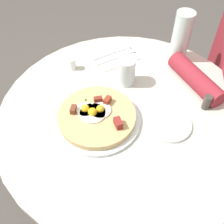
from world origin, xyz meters
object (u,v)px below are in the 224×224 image
fork (112,53)px  water_glass (126,71)px  water_bottle (181,36)px  salt_shaker (72,64)px  knife (116,57)px  dining_table (125,139)px  pepper_shaker (207,102)px  bread_plate (168,124)px  breakfast_pizza (97,115)px  pizza_plate (97,119)px

fork → water_glass: 0.19m
water_bottle → salt_shaker: (-0.14, 0.42, -0.08)m
knife → salt_shaker: salt_shaker is taller
dining_table → pepper_shaker: pepper_shaker is taller
bread_plate → fork: (0.35, 0.24, 0.00)m
water_glass → breakfast_pizza: bearing=159.6°
dining_table → water_glass: (0.15, 0.02, 0.23)m
bread_plate → water_glass: water_glass is taller
fork → salt_shaker: size_ratio=3.84×
fork → water_bottle: water_bottle is taller
breakfast_pizza → bread_plate: breakfast_pizza is taller
dining_table → water_glass: water_glass is taller
dining_table → water_bottle: (0.33, -0.18, 0.27)m
fork → water_glass: size_ratio=1.69×
bread_plate → breakfast_pizza: bearing=93.8°
bread_plate → salt_shaker: (0.23, 0.39, 0.02)m
salt_shaker → water_bottle: bearing=-71.7°
dining_table → breakfast_pizza: size_ratio=3.45×
dining_table → salt_shaker: bearing=51.1°
bread_plate → water_glass: size_ratio=1.44×
fork → dining_table: bearing=69.6°
salt_shaker → pepper_shaker: 0.53m
salt_shaker → dining_table: bearing=-128.9°
fork → knife: (-0.03, -0.02, 0.00)m
salt_shaker → water_glass: bearing=-102.1°
dining_table → fork: 0.37m
pizza_plate → water_glass: 0.22m
water_bottle → salt_shaker: bearing=108.3°
bread_plate → knife: 0.39m
pizza_plate → fork: bearing=0.3°
knife → water_glass: (-0.14, -0.06, 0.05)m
breakfast_pizza → bread_plate: bearing=-86.2°
breakfast_pizza → knife: bearing=-3.5°
pizza_plate → water_glass: bearing=-20.2°
dining_table → water_glass: 0.27m
water_bottle → pepper_shaker: bearing=-160.3°
knife → breakfast_pizza: bearing=48.8°
breakfast_pizza → pizza_plate: bearing=-141.6°
pizza_plate → water_bottle: water_bottle is taller
bread_plate → fork: bread_plate is taller
dining_table → water_bottle: 0.47m
dining_table → pizza_plate: pizza_plate is taller
pizza_plate → water_bottle: 0.48m
pizza_plate → breakfast_pizza: bearing=38.4°
water_glass → fork: bearing=25.2°
water_glass → water_bottle: size_ratio=0.52×
water_bottle → pizza_plate: bearing=145.2°
fork → knife: same height
dining_table → pepper_shaker: size_ratio=16.22×
pepper_shaker → salt_shaker: bearing=75.1°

